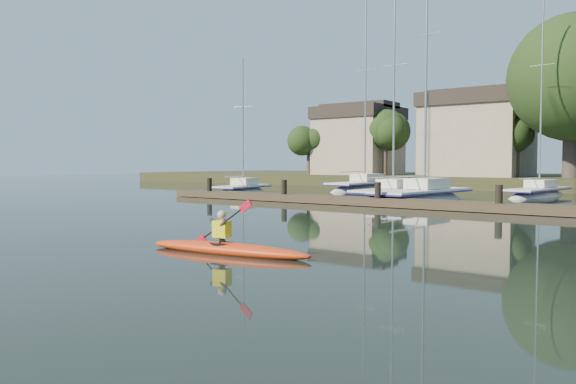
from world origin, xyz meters
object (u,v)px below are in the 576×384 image
Objects in this scene: dock at (434,204)px; sailboat_5 at (363,193)px; kayak at (226,246)px; sailboat_0 at (242,196)px; sailboat_2 at (422,205)px; sailboat_6 at (538,199)px; sailboat_1 at (391,202)px.

sailboat_5 reaches higher than dock.
kayak is 0.42× the size of sailboat_0.
sailboat_5 reaches higher than sailboat_2.
sailboat_0 is at bearing -148.75° from sailboat_6.
sailboat_2 is at bearing -45.66° from sailboat_5.
sailboat_5 reaches higher than sailboat_1.
dock is 16.92m from sailboat_0.
dock is at bearing -90.94° from sailboat_6.
sailboat_5 reaches higher than sailboat_6.
sailboat_6 reaches higher than dock.
dock is at bearing -49.85° from sailboat_5.
sailboat_2 is 9.50m from sailboat_6.
kayak is 0.28× the size of sailboat_2.
sailboat_1 is 0.86× the size of sailboat_2.
sailboat_1 is at bearing 132.86° from dock.
dock is 2.11× the size of sailboat_2.
sailboat_0 is 0.66× the size of sailboat_5.
sailboat_6 is at bearing 69.79° from sailboat_2.
sailboat_5 is at bearing 128.70° from sailboat_1.
sailboat_6 reaches higher than kayak.
sailboat_2 is 0.99× the size of sailboat_5.
dock is 2.45× the size of sailboat_1.
sailboat_2 reaches higher than sailboat_6.
sailboat_6 reaches higher than sailboat_0.
kayak is 28.59m from sailboat_6.
kayak is 0.33× the size of sailboat_1.
kayak is 21.82m from sailboat_1.
kayak is 15.68m from dock.
dock is 3.15× the size of sailboat_0.
sailboat_6 is at bearing 80.86° from kayak.
dock is at bearing 86.16° from kayak.
kayak reaches higher than dock.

